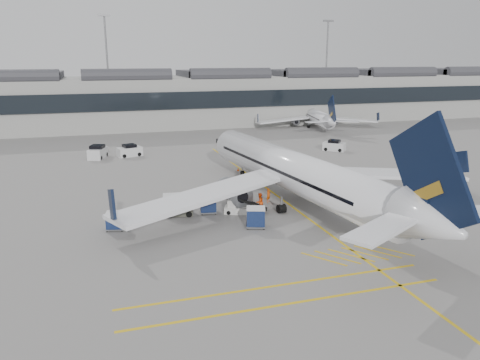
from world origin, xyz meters
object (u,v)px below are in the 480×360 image
object	(u,v)px
airliner_main	(296,173)
pushback_tug	(179,209)
ramp_agent_a	(268,195)
belt_loader	(241,208)
baggage_cart_a	(208,204)
ramp_agent_b	(260,202)

from	to	relation	value
airliner_main	pushback_tug	distance (m)	12.75
ramp_agent_a	airliner_main	bearing A→B (deg)	-63.06
belt_loader	baggage_cart_a	distance (m)	3.35
pushback_tug	ramp_agent_b	bearing A→B (deg)	4.80
belt_loader	pushback_tug	bearing A→B (deg)	-168.16
ramp_agent_b	baggage_cart_a	bearing A→B (deg)	-34.73
ramp_agent_a	ramp_agent_b	bearing A→B (deg)	-159.10
airliner_main	baggage_cart_a	distance (m)	9.89
ramp_agent_a	ramp_agent_b	size ratio (longest dim) A/B	0.82
ramp_agent_a	ramp_agent_b	world-z (taller)	ramp_agent_b
airliner_main	belt_loader	xyz separation A→B (m)	(-6.39, -1.18, -2.93)
airliner_main	ramp_agent_b	world-z (taller)	airliner_main
pushback_tug	belt_loader	bearing A→B (deg)	1.65
belt_loader	ramp_agent_b	distance (m)	2.02
baggage_cart_a	ramp_agent_a	bearing A→B (deg)	21.85
airliner_main	ramp_agent_a	distance (m)	3.93
airliner_main	pushback_tug	xyz separation A→B (m)	(-12.45, 0.04, -2.77)
belt_loader	pushback_tug	size ratio (longest dim) A/B	1.47
ramp_agent_a	pushback_tug	world-z (taller)	ramp_agent_a
airliner_main	baggage_cart_a	world-z (taller)	airliner_main
ramp_agent_a	pushback_tug	bearing A→B (deg)	155.98
baggage_cart_a	pushback_tug	distance (m)	2.90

